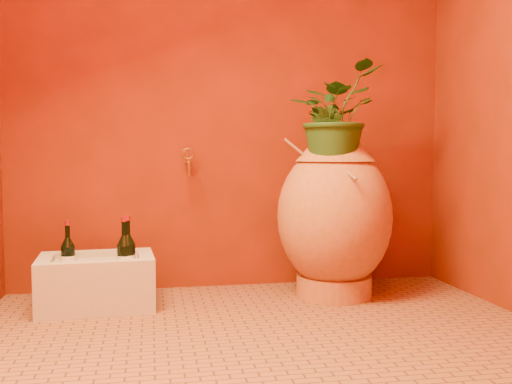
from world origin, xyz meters
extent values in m
plane|color=brown|center=(0.00, 0.00, 0.00)|extent=(2.50, 2.50, 0.00)
cube|color=#5C1E05|center=(0.00, 1.00, 1.25)|extent=(2.50, 0.02, 2.50)
cylinder|color=#BD6535|center=(0.50, 0.65, 0.06)|extent=(0.45, 0.45, 0.11)
ellipsoid|color=#BD6535|center=(0.50, 0.65, 0.43)|extent=(0.68, 0.68, 0.77)
cone|color=#BD6535|center=(0.50, 0.65, 0.78)|extent=(0.47, 0.47, 0.11)
torus|color=#BD6535|center=(0.50, 0.65, 0.85)|extent=(0.29, 0.29, 0.05)
cylinder|color=olive|center=(0.42, 0.60, 0.68)|extent=(0.39, 0.17, 0.34)
cylinder|color=olive|center=(0.48, 0.53, 0.71)|extent=(0.05, 0.41, 0.15)
cylinder|color=olive|center=(0.60, 0.57, 0.73)|extent=(0.18, 0.32, 0.17)
cube|color=beige|center=(-0.74, 0.64, 0.12)|extent=(0.58, 0.41, 0.23)
cube|color=beige|center=(-0.74, 0.79, 0.25)|extent=(0.56, 0.11, 0.03)
cube|color=beige|center=(-0.74, 0.49, 0.25)|extent=(0.56, 0.11, 0.03)
cube|color=beige|center=(-0.98, 0.64, 0.25)|extent=(0.09, 0.24, 0.03)
cube|color=beige|center=(-0.49, 0.64, 0.25)|extent=(0.09, 0.24, 0.03)
cylinder|color=black|center=(-0.87, 0.68, 0.22)|extent=(0.07, 0.07, 0.16)
cone|color=black|center=(-0.87, 0.68, 0.33)|extent=(0.07, 0.07, 0.05)
cylinder|color=black|center=(-0.87, 0.68, 0.38)|extent=(0.02, 0.02, 0.06)
cylinder|color=maroon|center=(-0.87, 0.68, 0.42)|extent=(0.03, 0.03, 0.02)
cylinder|color=silver|center=(-0.87, 0.68, 0.22)|extent=(0.07, 0.07, 0.07)
cylinder|color=black|center=(-0.58, 0.58, 0.23)|extent=(0.08, 0.08, 0.18)
cone|color=black|center=(-0.58, 0.58, 0.35)|extent=(0.08, 0.08, 0.05)
cylinder|color=black|center=(-0.58, 0.58, 0.41)|extent=(0.03, 0.03, 0.07)
cylinder|color=maroon|center=(-0.58, 0.58, 0.46)|extent=(0.03, 0.03, 0.03)
cylinder|color=silver|center=(-0.58, 0.58, 0.23)|extent=(0.08, 0.08, 0.08)
cylinder|color=black|center=(-0.59, 0.57, 0.23)|extent=(0.07, 0.07, 0.18)
cone|color=black|center=(-0.59, 0.57, 0.35)|extent=(0.07, 0.07, 0.05)
cylinder|color=black|center=(-0.59, 0.57, 0.41)|extent=(0.03, 0.03, 0.07)
cylinder|color=maroon|center=(-0.59, 0.57, 0.45)|extent=(0.03, 0.03, 0.02)
cylinder|color=silver|center=(-0.59, 0.57, 0.23)|extent=(0.08, 0.08, 0.08)
cylinder|color=olive|center=(-0.26, 0.93, 0.72)|extent=(0.02, 0.13, 0.02)
cylinder|color=olive|center=(-0.26, 0.87, 0.68)|extent=(0.02, 0.02, 0.07)
torus|color=olive|center=(-0.26, 0.93, 0.77)|extent=(0.07, 0.01, 0.07)
cylinder|color=olive|center=(-0.26, 0.93, 0.74)|extent=(0.01, 0.01, 0.05)
imported|color=#1E4719|center=(0.48, 0.62, 0.97)|extent=(0.65, 0.64, 0.54)
imported|color=#1E4719|center=(0.43, 0.59, 0.83)|extent=(0.24, 0.25, 0.37)
camera|label=1|loc=(-0.47, -2.25, 0.77)|focal=40.00mm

